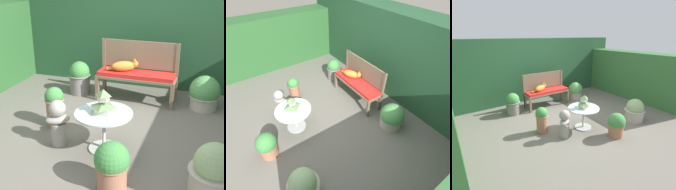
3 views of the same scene
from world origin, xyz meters
The scene contains 14 objects.
ground centered at (0.00, 0.00, 0.00)m, with size 30.00×30.00×0.00m, color #666056.
foliage_hedge_back centered at (0.00, 2.31, 0.99)m, with size 6.40×0.77×1.98m, color #234C2D.
foliage_hedge_left centered at (-2.85, 0.16, 0.78)m, with size 0.70×3.53×1.55m, color #285628.
garden_bench centered at (-0.04, 1.18, 0.44)m, with size 1.35×0.43×0.52m.
bench_backrest centered at (-0.04, 1.37, 0.72)m, with size 1.35×0.06×1.01m.
cat centered at (-0.26, 1.18, 0.61)m, with size 0.53×0.34×0.21m.
patio_table centered at (-0.01, -0.49, 0.40)m, with size 0.72×0.72×0.51m.
pagoda_birdhouse centered at (-0.01, -0.49, 0.64)m, with size 0.25×0.25×0.31m.
garden_bust centered at (-0.61, -0.57, 0.34)m, with size 0.36×0.33×0.62m.
potted_plant_patio_mid centered at (1.10, 1.22, 0.26)m, with size 0.50×0.50×0.56m.
potted_plant_bench_left centered at (-1.11, 1.20, 0.30)m, with size 0.40×0.40×0.60m.
potted_plant_bench_right centered at (-0.90, -0.11, 0.32)m, with size 0.28×0.28×0.60m.
potted_plant_hedge_corner centered at (1.32, -0.93, 0.26)m, with size 0.51×0.51×0.57m.
potted_plant_path_edge centered at (0.33, -1.17, 0.27)m, with size 0.37×0.37×0.53m.
Camera 2 is at (2.54, -1.13, 2.98)m, focal length 28.00 mm.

